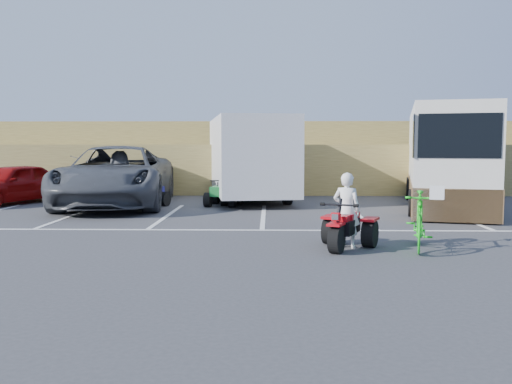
{
  "coord_description": "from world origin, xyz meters",
  "views": [
    {
      "loc": [
        0.16,
        -10.11,
        1.99
      ],
      "look_at": [
        -0.12,
        1.24,
        1.0
      ],
      "focal_mm": 38.0,
      "sensor_mm": 36.0,
      "label": 1
    }
  ],
  "objects_px": {
    "red_trike_atv": "(344,249)",
    "rv_motorhome": "(445,165)",
    "red_car": "(11,184)",
    "green_dirt_bike": "(420,220)",
    "cargo_trailer": "(250,156)",
    "rider": "(347,210)",
    "quad_atv_green": "(224,206)",
    "quad_atv_blue": "(147,207)",
    "grey_pickup": "(117,176)"
  },
  "relations": [
    {
      "from": "red_trike_atv",
      "to": "red_car",
      "type": "relative_size",
      "value": 0.35
    },
    {
      "from": "red_car",
      "to": "quad_atv_blue",
      "type": "relative_size",
      "value": 3.01
    },
    {
      "from": "red_car",
      "to": "cargo_trailer",
      "type": "distance_m",
      "value": 8.21
    },
    {
      "from": "green_dirt_bike",
      "to": "grey_pickup",
      "type": "bearing_deg",
      "value": 152.77
    },
    {
      "from": "green_dirt_bike",
      "to": "quad_atv_green",
      "type": "distance_m",
      "value": 8.53
    },
    {
      "from": "grey_pickup",
      "to": "green_dirt_bike",
      "type": "bearing_deg",
      "value": -48.32
    },
    {
      "from": "red_trike_atv",
      "to": "rider",
      "type": "relative_size",
      "value": 0.97
    },
    {
      "from": "red_trike_atv",
      "to": "rv_motorhome",
      "type": "relative_size",
      "value": 0.16
    },
    {
      "from": "red_trike_atv",
      "to": "quad_atv_green",
      "type": "bearing_deg",
      "value": 135.94
    },
    {
      "from": "cargo_trailer",
      "to": "red_car",
      "type": "bearing_deg",
      "value": 179.86
    },
    {
      "from": "cargo_trailer",
      "to": "quad_atv_blue",
      "type": "height_order",
      "value": "cargo_trailer"
    },
    {
      "from": "rider",
      "to": "red_car",
      "type": "bearing_deg",
      "value": -12.54
    },
    {
      "from": "red_trike_atv",
      "to": "rider",
      "type": "xyz_separation_m",
      "value": [
        0.06,
        0.14,
        0.73
      ]
    },
    {
      "from": "cargo_trailer",
      "to": "quad_atv_green",
      "type": "xyz_separation_m",
      "value": [
        -0.8,
        -1.74,
        -1.59
      ]
    },
    {
      "from": "red_car",
      "to": "rider",
      "type": "bearing_deg",
      "value": -13.73
    },
    {
      "from": "rv_motorhome",
      "to": "quad_atv_green",
      "type": "relative_size",
      "value": 6.53
    },
    {
      "from": "rider",
      "to": "quad_atv_green",
      "type": "bearing_deg",
      "value": -43.27
    },
    {
      "from": "rider",
      "to": "green_dirt_bike",
      "type": "distance_m",
      "value": 1.39
    },
    {
      "from": "red_trike_atv",
      "to": "quad_atv_blue",
      "type": "distance_m",
      "value": 8.74
    },
    {
      "from": "rv_motorhome",
      "to": "grey_pickup",
      "type": "bearing_deg",
      "value": -165.78
    },
    {
      "from": "rider",
      "to": "rv_motorhome",
      "type": "height_order",
      "value": "rv_motorhome"
    },
    {
      "from": "red_car",
      "to": "cargo_trailer",
      "type": "height_order",
      "value": "cargo_trailer"
    },
    {
      "from": "rider",
      "to": "red_car",
      "type": "height_order",
      "value": "rider"
    },
    {
      "from": "rider",
      "to": "quad_atv_green",
      "type": "height_order",
      "value": "rider"
    },
    {
      "from": "red_trike_atv",
      "to": "red_car",
      "type": "xyz_separation_m",
      "value": [
        -10.17,
        7.77,
        0.68
      ]
    },
    {
      "from": "cargo_trailer",
      "to": "quad_atv_blue",
      "type": "bearing_deg",
      "value": -155.46
    },
    {
      "from": "red_trike_atv",
      "to": "red_car",
      "type": "distance_m",
      "value": 12.82
    },
    {
      "from": "red_car",
      "to": "red_trike_atv",
      "type": "bearing_deg",
      "value": -14.39
    },
    {
      "from": "cargo_trailer",
      "to": "rv_motorhome",
      "type": "bearing_deg",
      "value": -23.76
    },
    {
      "from": "red_trike_atv",
      "to": "rv_motorhome",
      "type": "bearing_deg",
      "value": 84.32
    },
    {
      "from": "red_car",
      "to": "green_dirt_bike",
      "type": "bearing_deg",
      "value": -10.77
    },
    {
      "from": "red_trike_atv",
      "to": "quad_atv_blue",
      "type": "bearing_deg",
      "value": 152.07
    },
    {
      "from": "red_car",
      "to": "rv_motorhome",
      "type": "relative_size",
      "value": 0.45
    },
    {
      "from": "red_car",
      "to": "quad_atv_blue",
      "type": "xyz_separation_m",
      "value": [
        4.81,
        -0.88,
        -0.68
      ]
    },
    {
      "from": "grey_pickup",
      "to": "rv_motorhome",
      "type": "bearing_deg",
      "value": -4.86
    },
    {
      "from": "rider",
      "to": "cargo_trailer",
      "type": "relative_size",
      "value": 0.22
    },
    {
      "from": "green_dirt_bike",
      "to": "rv_motorhome",
      "type": "relative_size",
      "value": 0.21
    },
    {
      "from": "grey_pickup",
      "to": "quad_atv_green",
      "type": "relative_size",
      "value": 5.23
    },
    {
      "from": "cargo_trailer",
      "to": "green_dirt_bike",
      "type": "bearing_deg",
      "value": -77.87
    },
    {
      "from": "quad_atv_blue",
      "to": "green_dirt_bike",
      "type": "bearing_deg",
      "value": -23.8
    },
    {
      "from": "grey_pickup",
      "to": "rv_motorhome",
      "type": "distance_m",
      "value": 10.71
    },
    {
      "from": "quad_atv_green",
      "to": "rv_motorhome",
      "type": "bearing_deg",
      "value": 10.97
    },
    {
      "from": "rv_motorhome",
      "to": "red_car",
      "type": "bearing_deg",
      "value": -167.84
    },
    {
      "from": "cargo_trailer",
      "to": "quad_atv_blue",
      "type": "distance_m",
      "value": 4.21
    },
    {
      "from": "red_trike_atv",
      "to": "rv_motorhome",
      "type": "height_order",
      "value": "rv_motorhome"
    },
    {
      "from": "rv_motorhome",
      "to": "green_dirt_bike",
      "type": "bearing_deg",
      "value": -97.36
    },
    {
      "from": "quad_atv_green",
      "to": "cargo_trailer",
      "type": "bearing_deg",
      "value": 75.46
    },
    {
      "from": "red_trike_atv",
      "to": "cargo_trailer",
      "type": "distance_m",
      "value": 9.45
    },
    {
      "from": "rider",
      "to": "rv_motorhome",
      "type": "bearing_deg",
      "value": -95.78
    },
    {
      "from": "red_car",
      "to": "quad_atv_green",
      "type": "height_order",
      "value": "red_car"
    }
  ]
}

